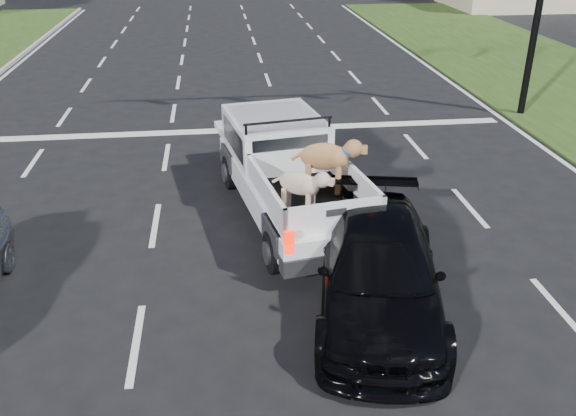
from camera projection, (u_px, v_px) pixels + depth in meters
name	position (u px, v px, depth m)	size (l,w,h in m)	color
ground	(249.00, 335.00, 9.64)	(160.00, 160.00, 0.00)	black
road_markings	(233.00, 174.00, 15.49)	(17.75, 60.00, 0.01)	silver
pickup_truck	(289.00, 171.00, 13.09)	(2.97, 5.97, 2.14)	black
black_coupe	(379.00, 270.00, 10.04)	(1.99, 4.90, 1.42)	black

